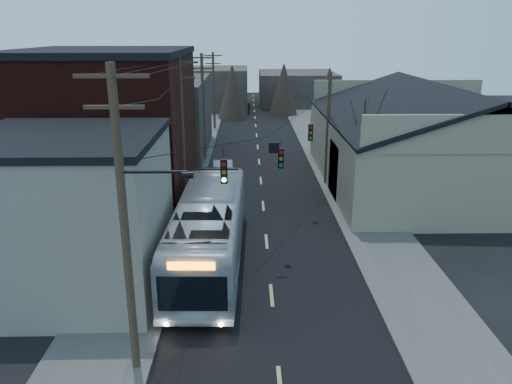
# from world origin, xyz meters

# --- Properties ---
(road_surface) EXTENTS (9.00, 110.00, 0.02)m
(road_surface) POSITION_xyz_m (0.00, 30.00, 0.01)
(road_surface) COLOR black
(road_surface) RESTS_ON ground
(sidewalk_left) EXTENTS (4.00, 110.00, 0.12)m
(sidewalk_left) POSITION_xyz_m (-6.50, 30.00, 0.06)
(sidewalk_left) COLOR #474744
(sidewalk_left) RESTS_ON ground
(sidewalk_right) EXTENTS (4.00, 110.00, 0.12)m
(sidewalk_right) POSITION_xyz_m (6.50, 30.00, 0.06)
(sidewalk_right) COLOR #474744
(sidewalk_right) RESTS_ON ground
(building_clapboard) EXTENTS (8.00, 8.00, 7.00)m
(building_clapboard) POSITION_xyz_m (-9.00, 9.00, 3.50)
(building_clapboard) COLOR gray
(building_clapboard) RESTS_ON ground
(building_brick) EXTENTS (10.00, 12.00, 10.00)m
(building_brick) POSITION_xyz_m (-10.00, 20.00, 5.00)
(building_brick) COLOR black
(building_brick) RESTS_ON ground
(building_left_far) EXTENTS (9.00, 14.00, 7.00)m
(building_left_far) POSITION_xyz_m (-9.50, 36.00, 3.50)
(building_left_far) COLOR #2D2724
(building_left_far) RESTS_ON ground
(warehouse) EXTENTS (16.16, 20.60, 7.73)m
(warehouse) POSITION_xyz_m (13.00, 25.00, 2.70)
(warehouse) COLOR gray
(warehouse) RESTS_ON ground
(building_far_left) EXTENTS (10.00, 12.00, 6.00)m
(building_far_left) POSITION_xyz_m (-6.00, 65.00, 3.00)
(building_far_left) COLOR #2D2724
(building_far_left) RESTS_ON ground
(building_far_right) EXTENTS (12.00, 14.00, 5.00)m
(building_far_right) POSITION_xyz_m (7.00, 70.00, 2.50)
(building_far_right) COLOR #2D2724
(building_far_right) RESTS_ON ground
(bare_tree) EXTENTS (0.40, 0.40, 7.20)m
(bare_tree) POSITION_xyz_m (6.50, 20.00, 3.60)
(bare_tree) COLOR black
(bare_tree) RESTS_ON ground
(utility_lines) EXTENTS (11.24, 45.28, 10.50)m
(utility_lines) POSITION_xyz_m (-3.11, 24.14, 4.95)
(utility_lines) COLOR #382B1E
(utility_lines) RESTS_ON ground
(bus) EXTENTS (3.40, 13.25, 3.67)m
(bus) POSITION_xyz_m (-3.00, 11.35, 1.83)
(bus) COLOR silver
(bus) RESTS_ON ground
(parked_car) EXTENTS (1.72, 4.43, 1.44)m
(parked_car) POSITION_xyz_m (-3.00, 26.35, 0.72)
(parked_car) COLOR #9A9CA1
(parked_car) RESTS_ON ground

